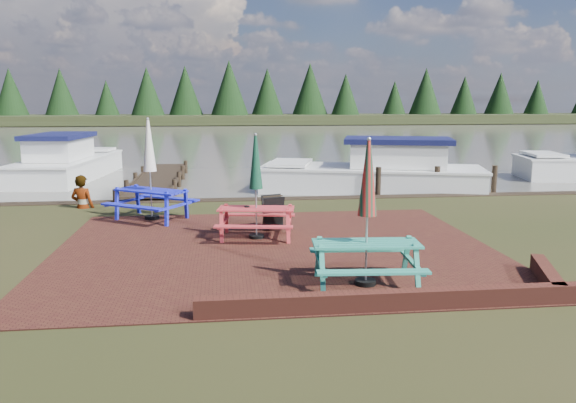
{
  "coord_description": "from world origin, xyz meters",
  "views": [
    {
      "loc": [
        -1.04,
        -10.23,
        3.06
      ],
      "look_at": [
        0.27,
        1.05,
        1.0
      ],
      "focal_mm": 35.0,
      "sensor_mm": 36.0,
      "label": 1
    }
  ],
  "objects_px": {
    "boat_jetty": "(67,164)",
    "boat_near": "(376,174)",
    "chalkboard": "(273,212)",
    "picnic_table_blue": "(151,185)",
    "picnic_table_red": "(256,203)",
    "picnic_table_teal": "(367,236)",
    "jetty": "(158,179)",
    "person": "(81,175)"
  },
  "relations": [
    {
      "from": "picnic_table_teal",
      "to": "boat_near",
      "type": "bearing_deg",
      "value": 78.15
    },
    {
      "from": "picnic_table_teal",
      "to": "jetty",
      "type": "distance_m",
      "value": 13.62
    },
    {
      "from": "boat_jetty",
      "to": "boat_near",
      "type": "height_order",
      "value": "boat_near"
    },
    {
      "from": "chalkboard",
      "to": "picnic_table_blue",
      "type": "bearing_deg",
      "value": 136.1
    },
    {
      "from": "picnic_table_teal",
      "to": "picnic_table_red",
      "type": "bearing_deg",
      "value": 119.65
    },
    {
      "from": "jetty",
      "to": "person",
      "type": "height_order",
      "value": "person"
    },
    {
      "from": "picnic_table_teal",
      "to": "boat_jetty",
      "type": "relative_size",
      "value": 0.33
    },
    {
      "from": "chalkboard",
      "to": "jetty",
      "type": "relative_size",
      "value": 0.09
    },
    {
      "from": "picnic_table_blue",
      "to": "person",
      "type": "relative_size",
      "value": 1.37
    },
    {
      "from": "picnic_table_teal",
      "to": "chalkboard",
      "type": "xyz_separation_m",
      "value": [
        -1.17,
        4.27,
        -0.43
      ]
    },
    {
      "from": "person",
      "to": "chalkboard",
      "type": "bearing_deg",
      "value": 164.19
    },
    {
      "from": "chalkboard",
      "to": "boat_near",
      "type": "relative_size",
      "value": 0.1
    },
    {
      "from": "picnic_table_teal",
      "to": "chalkboard",
      "type": "bearing_deg",
      "value": 109.71
    },
    {
      "from": "jetty",
      "to": "boat_jetty",
      "type": "xyz_separation_m",
      "value": [
        -3.95,
        2.51,
        0.32
      ]
    },
    {
      "from": "jetty",
      "to": "person",
      "type": "bearing_deg",
      "value": -107.15
    },
    {
      "from": "boat_near",
      "to": "chalkboard",
      "type": "bearing_deg",
      "value": 161.68
    },
    {
      "from": "picnic_table_red",
      "to": "boat_jetty",
      "type": "bearing_deg",
      "value": 130.21
    },
    {
      "from": "picnic_table_red",
      "to": "boat_near",
      "type": "xyz_separation_m",
      "value": [
        4.7,
        7.19,
        -0.38
      ]
    },
    {
      "from": "picnic_table_red",
      "to": "jetty",
      "type": "xyz_separation_m",
      "value": [
        -3.17,
        9.31,
        -0.7
      ]
    },
    {
      "from": "picnic_table_red",
      "to": "person",
      "type": "distance_m",
      "value": 6.34
    },
    {
      "from": "picnic_table_blue",
      "to": "boat_jetty",
      "type": "xyz_separation_m",
      "value": [
        -4.55,
        9.48,
        -0.48
      ]
    },
    {
      "from": "chalkboard",
      "to": "boat_jetty",
      "type": "height_order",
      "value": "boat_jetty"
    },
    {
      "from": "boat_jetty",
      "to": "boat_near",
      "type": "relative_size",
      "value": 0.9
    },
    {
      "from": "boat_near",
      "to": "jetty",
      "type": "bearing_deg",
      "value": 90.53
    },
    {
      "from": "picnic_table_teal",
      "to": "picnic_table_blue",
      "type": "distance_m",
      "value": 7.11
    },
    {
      "from": "picnic_table_teal",
      "to": "boat_near",
      "type": "height_order",
      "value": "picnic_table_teal"
    },
    {
      "from": "picnic_table_teal",
      "to": "jetty",
      "type": "bearing_deg",
      "value": 114.98
    },
    {
      "from": "boat_jetty",
      "to": "boat_near",
      "type": "distance_m",
      "value": 12.7
    },
    {
      "from": "boat_jetty",
      "to": "person",
      "type": "xyz_separation_m",
      "value": [
        2.38,
        -7.61,
        0.51
      ]
    },
    {
      "from": "picnic_table_blue",
      "to": "boat_near",
      "type": "bearing_deg",
      "value": 67.41
    },
    {
      "from": "picnic_table_blue",
      "to": "jetty",
      "type": "distance_m",
      "value": 7.05
    },
    {
      "from": "picnic_table_red",
      "to": "picnic_table_blue",
      "type": "distance_m",
      "value": 3.47
    },
    {
      "from": "picnic_table_blue",
      "to": "boat_near",
      "type": "height_order",
      "value": "picnic_table_blue"
    },
    {
      "from": "jetty",
      "to": "person",
      "type": "relative_size",
      "value": 4.81
    },
    {
      "from": "chalkboard",
      "to": "person",
      "type": "height_order",
      "value": "person"
    },
    {
      "from": "picnic_table_blue",
      "to": "chalkboard",
      "type": "distance_m",
      "value": 3.39
    },
    {
      "from": "picnic_table_teal",
      "to": "boat_near",
      "type": "distance_m",
      "value": 11.06
    },
    {
      "from": "jetty",
      "to": "boat_near",
      "type": "height_order",
      "value": "boat_near"
    },
    {
      "from": "picnic_table_blue",
      "to": "boat_near",
      "type": "distance_m",
      "value": 8.76
    },
    {
      "from": "picnic_table_red",
      "to": "boat_near",
      "type": "relative_size",
      "value": 0.28
    },
    {
      "from": "picnic_table_red",
      "to": "chalkboard",
      "type": "height_order",
      "value": "picnic_table_red"
    },
    {
      "from": "chalkboard",
      "to": "jetty",
      "type": "xyz_separation_m",
      "value": [
        -3.61,
        8.46,
        -0.31
      ]
    }
  ]
}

